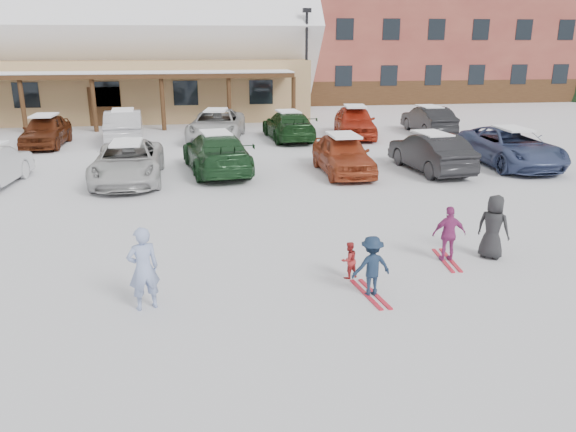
{
  "coord_description": "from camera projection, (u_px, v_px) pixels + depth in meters",
  "views": [
    {
      "loc": [
        -1.47,
        -10.74,
        4.72
      ],
      "look_at": [
        0.3,
        1.0,
        1.0
      ],
      "focal_mm": 35.0,
      "sensor_mm": 36.0,
      "label": 1
    }
  ],
  "objects": [
    {
      "name": "child_magenta",
      "position": [
        449.0,
        234.0,
        12.4
      ],
      "size": [
        0.77,
        0.38,
        1.27
      ],
      "primitive_type": "imported",
      "rotation": [
        0.0,
        0.0,
        3.05
      ],
      "color": "#9D3276",
      "rests_on": "ground"
    },
    {
      "name": "parked_car_9",
      "position": [
        124.0,
        126.0,
        26.93
      ],
      "size": [
        2.09,
        4.89,
        1.57
      ],
      "primitive_type": "imported",
      "rotation": [
        0.0,
        0.0,
        3.23
      ],
      "color": "#B6B5BA",
      "rests_on": "ground"
    },
    {
      "name": "parked_car_2",
      "position": [
        128.0,
        162.0,
        19.47
      ],
      "size": [
        2.42,
        5.03,
        1.38
      ],
      "primitive_type": "imported",
      "rotation": [
        0.0,
        0.0,
        0.03
      ],
      "color": "#BEBEBE",
      "rests_on": "ground"
    },
    {
      "name": "child_navy",
      "position": [
        372.0,
        266.0,
        10.73
      ],
      "size": [
        0.83,
        0.55,
        1.2
      ],
      "primitive_type": "imported",
      "rotation": [
        0.0,
        0.0,
        3.28
      ],
      "color": "#16263D",
      "rests_on": "ground"
    },
    {
      "name": "parked_car_6",
      "position": [
        511.0,
        147.0,
        21.95
      ],
      "size": [
        2.44,
        5.29,
        1.47
      ],
      "primitive_type": "imported",
      "rotation": [
        0.0,
        0.0,
        -0.0
      ],
      "color": "#3B4871",
      "rests_on": "ground"
    },
    {
      "name": "parked_car_11",
      "position": [
        288.0,
        126.0,
        27.71
      ],
      "size": [
        2.3,
        4.95,
        1.4
      ],
      "primitive_type": "imported",
      "rotation": [
        0.0,
        0.0,
        3.21
      ],
      "color": "#153616",
      "rests_on": "ground"
    },
    {
      "name": "skis_child_magenta",
      "position": [
        447.0,
        260.0,
        12.58
      ],
      "size": [
        0.33,
        1.41,
        0.03
      ],
      "primitive_type": "cube",
      "rotation": [
        0.0,
        0.0,
        3.05
      ],
      "color": "red",
      "rests_on": "ground"
    },
    {
      "name": "skis_child_navy",
      "position": [
        370.0,
        294.0,
        10.9
      ],
      "size": [
        0.4,
        1.41,
        0.03
      ],
      "primitive_type": "cube",
      "rotation": [
        0.0,
        0.0,
        3.28
      ],
      "color": "red",
      "rests_on": "ground"
    },
    {
      "name": "parked_car_5",
      "position": [
        431.0,
        152.0,
        21.0
      ],
      "size": [
        1.96,
        4.49,
        1.44
      ],
      "primitive_type": "imported",
      "rotation": [
        0.0,
        0.0,
        3.24
      ],
      "color": "black",
      "rests_on": "ground"
    },
    {
      "name": "parked_car_4",
      "position": [
        343.0,
        154.0,
        20.64
      ],
      "size": [
        1.77,
        4.25,
        1.44
      ],
      "primitive_type": "imported",
      "rotation": [
        0.0,
        0.0,
        0.02
      ],
      "color": "#9F3E1F",
      "rests_on": "ground"
    },
    {
      "name": "conifer_4",
      "position": [
        545.0,
        22.0,
        58.04
      ],
      "size": [
        5.06,
        5.06,
        11.73
      ],
      "color": "black",
      "rests_on": "ground"
    },
    {
      "name": "day_lodge",
      "position": [
        81.0,
        53.0,
        35.68
      ],
      "size": [
        29.12,
        12.5,
        10.38
      ],
      "color": "tan",
      "rests_on": "ground"
    },
    {
      "name": "adult_skier",
      "position": [
        143.0,
        269.0,
        10.12
      ],
      "size": [
        0.67,
        0.55,
        1.58
      ],
      "primitive_type": "imported",
      "rotation": [
        0.0,
        0.0,
        3.5
      ],
      "color": "#8EA0D1",
      "rests_on": "ground"
    },
    {
      "name": "parked_car_10",
      "position": [
        217.0,
        125.0,
        27.54
      ],
      "size": [
        3.26,
        5.69,
        1.49
      ],
      "primitive_type": "imported",
      "rotation": [
        0.0,
        0.0,
        -0.15
      ],
      "color": "#BDBDBD",
      "rests_on": "ground"
    },
    {
      "name": "toddler_red",
      "position": [
        349.0,
        260.0,
        11.58
      ],
      "size": [
        0.47,
        0.43,
        0.78
      ],
      "primitive_type": "imported",
      "rotation": [
        0.0,
        0.0,
        3.58
      ],
      "color": "#AC2829",
      "rests_on": "ground"
    },
    {
      "name": "conifer_3",
      "position": [
        280.0,
        36.0,
        52.6
      ],
      "size": [
        3.96,
        3.96,
        9.18
      ],
      "color": "black",
      "rests_on": "ground"
    },
    {
      "name": "parked_car_3",
      "position": [
        216.0,
        152.0,
        20.85
      ],
      "size": [
        2.78,
        5.36,
        1.48
      ],
      "primitive_type": "imported",
      "rotation": [
        0.0,
        0.0,
        3.28
      ],
      "color": "#1B4020",
      "rests_on": "ground"
    },
    {
      "name": "bystander_dark",
      "position": [
        493.0,
        227.0,
        12.56
      ],
      "size": [
        0.83,
        0.84,
        1.47
      ],
      "primitive_type": "imported",
      "rotation": [
        0.0,
        0.0,
        2.32
      ],
      "color": "black",
      "rests_on": "ground"
    },
    {
      "name": "parked_car_8",
      "position": [
        46.0,
        131.0,
        26.0
      ],
      "size": [
        1.71,
        4.24,
        1.44
      ],
      "primitive_type": "imported",
      "rotation": [
        0.0,
        0.0,
        0.0
      ],
      "color": "#592511",
      "rests_on": "ground"
    },
    {
      "name": "ground",
      "position": [
        281.0,
        276.0,
        11.76
      ],
      "size": [
        160.0,
        160.0,
        0.0
      ],
      "primitive_type": "plane",
      "color": "white",
      "rests_on": "ground"
    },
    {
      "name": "lamp_post",
      "position": [
        306.0,
        59.0,
        33.32
      ],
      "size": [
        0.5,
        0.25,
        6.52
      ],
      "color": "black",
      "rests_on": "ground"
    },
    {
      "name": "parked_car_12",
      "position": [
        355.0,
        122.0,
        28.4
      ],
      "size": [
        2.49,
        4.84,
        1.57
      ],
      "primitive_type": "imported",
      "rotation": [
        0.0,
        0.0,
        -0.14
      ],
      "color": "#AF2B16",
      "rests_on": "ground"
    },
    {
      "name": "parked_car_13",
      "position": [
        428.0,
        120.0,
        29.69
      ],
      "size": [
        1.59,
        4.31,
        1.41
      ],
      "primitive_type": "imported",
      "rotation": [
        0.0,
        0.0,
        3.16
      ],
      "color": "black",
      "rests_on": "ground"
    }
  ]
}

